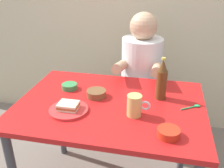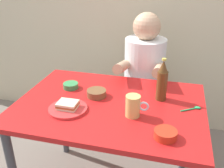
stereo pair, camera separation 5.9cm
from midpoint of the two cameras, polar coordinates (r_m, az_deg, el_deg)
dining_table at (r=1.56m, az=0.62°, el=-7.21°), size 1.10×0.80×0.74m
stool at (r=2.23m, az=7.50°, el=-5.61°), size 0.34×0.34×0.45m
person_seated at (r=2.04m, az=8.12°, el=4.34°), size 0.33×0.56×0.72m
plate_orange at (r=1.45m, az=-8.71°, el=-5.52°), size 0.22×0.22×0.01m
sandwich at (r=1.44m, az=-8.78°, el=-4.66°), size 0.11×0.09×0.04m
beer_mug at (r=1.37m, az=6.05°, el=-4.94°), size 0.13×0.08×0.12m
beer_bottle at (r=1.53m, az=12.26°, el=0.55°), size 0.06×0.06×0.26m
dip_bowl_green at (r=1.70m, az=-8.26°, el=-0.32°), size 0.10×0.10×0.03m
sauce_bowl_chili at (r=1.25m, az=13.26°, el=-10.83°), size 0.11×0.11×0.04m
condiment_bowl_brown at (r=1.57m, az=-2.41°, el=-2.02°), size 0.12×0.12×0.04m
spoon at (r=1.53m, az=18.99°, el=-5.19°), size 0.11×0.08×0.01m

